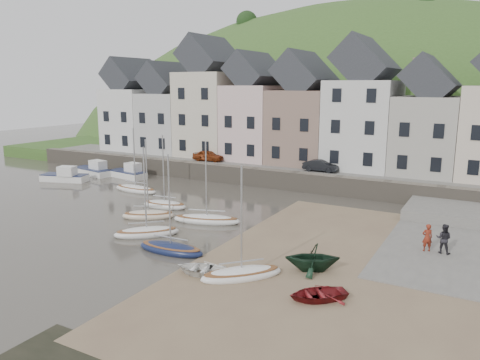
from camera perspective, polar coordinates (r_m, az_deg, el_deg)
The scene contains 25 objects.
ground at distance 30.97m, azimuth -5.44°, elevation -7.42°, with size 160.00×160.00×0.00m, color #453F36.
quay_land at distance 59.22m, azimuth 12.31°, elevation 2.33°, with size 90.00×30.00×1.50m, color #3B5D25.
quay_street at distance 48.33m, azimuth 8.37°, elevation 1.36°, with size 70.00×7.00×0.10m, color slate.
seawall at distance 45.26m, azimuth 6.77°, elevation -0.13°, with size 70.00×1.20×1.80m, color slate.
beach at distance 26.69m, azimuth 14.83°, elevation -10.92°, with size 18.00×26.00×0.06m, color #7A614A.
slipway at distance 33.63m, azimuth 24.95°, elevation -6.83°, with size 8.00×18.00×0.12m, color slate.
hillside at distance 91.24m, azimuth 13.94°, elevation -6.60°, with size 134.40×84.00×84.00m.
townhouse_terrace at distance 50.39m, azimuth 11.89°, elevation 8.27°, with size 61.05×8.00×13.93m.
sailboat_0 at distance 45.59m, azimuth -12.73°, elevation -1.08°, with size 5.03×1.70×6.32m.
sailboat_1 at distance 39.24m, azimuth -9.27°, elevation -3.00°, with size 4.12×2.00×6.32m.
sailboat_2 at distance 36.46m, azimuth -11.22°, elevation -4.21°, with size 4.19×3.40×6.32m.
sailboat_3 at distance 32.30m, azimuth -11.42°, elevation -6.30°, with size 4.23×4.09×6.32m.
sailboat_4 at distance 34.69m, azimuth -4.12°, elevation -4.84°, with size 5.33×2.99×6.32m.
sailboat_5 at distance 28.96m, azimuth -8.52°, elevation -8.32°, with size 4.59×1.74×6.32m.
sailboat_6 at distance 25.03m, azimuth 0.18°, elevation -11.48°, with size 4.18×4.30×6.32m.
motorboat_0 at distance 55.18m, azimuth -17.60°, elevation 1.20°, with size 5.63×2.66×1.70m.
motorboat_1 at distance 52.47m, azimuth -20.74°, elevation 0.46°, with size 5.21×3.07×1.70m.
motorboat_2 at distance 52.41m, azimuth -13.53°, elevation 0.89°, with size 4.95×2.47×1.70m.
rowboat_white at distance 25.48m, azimuth -4.71°, elevation -10.84°, with size 2.09×2.93×0.61m, color white.
rowboat_green at distance 25.97m, azimuth 8.92°, elevation -9.37°, with size 2.56×2.97×1.56m, color black.
rowboat_red at distance 22.94m, azimuth 9.56°, elevation -13.66°, with size 2.02×2.83×0.59m, color maroon.
person_red at distance 30.57m, azimuth 22.08°, elevation -6.59°, with size 0.62×0.41×1.71m, color maroon.
person_dark at distance 30.55m, azimuth 23.82°, elevation -6.63°, with size 0.89×0.69×1.83m, color #232227.
car_left at distance 52.52m, azimuth -3.92°, elevation 3.01°, with size 1.44×3.59×1.22m, color maroon.
car_right at distance 46.73m, azimuth 9.91°, elevation 1.74°, with size 1.23×3.53×1.16m, color black.
Camera 1 is at (16.68, -24.05, 10.11)m, focal length 34.61 mm.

